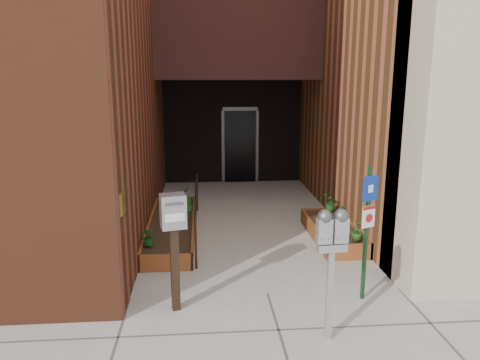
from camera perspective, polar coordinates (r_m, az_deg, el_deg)
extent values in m
plane|color=#9E9991|center=(7.10, 3.36, -13.68)|extent=(80.00, 80.00, 0.00)
cube|color=#9C5C2D|center=(15.21, 23.71, 18.86)|extent=(8.00, 13.70, 10.00)
cube|color=tan|center=(7.41, 23.33, 4.31)|extent=(1.10, 1.20, 4.40)
cube|color=black|center=(12.33, -0.46, 16.83)|extent=(4.20, 2.00, 2.00)
cube|color=black|center=(13.81, -0.88, 6.04)|extent=(4.00, 0.30, 3.00)
cube|color=black|center=(13.71, 0.01, 4.09)|extent=(0.90, 0.06, 2.10)
cube|color=#B79338|center=(6.39, -14.17, -2.69)|extent=(0.04, 0.30, 0.30)
cube|color=brown|center=(7.83, -9.08, -9.95)|extent=(0.90, 0.04, 0.30)
cube|color=brown|center=(11.19, -7.78, -2.82)|extent=(0.90, 0.04, 0.30)
cube|color=brown|center=(9.53, -10.90, -5.78)|extent=(0.04, 3.60, 0.30)
cube|color=brown|center=(9.48, -5.70, -5.72)|extent=(0.04, 3.60, 0.30)
cube|color=black|center=(9.50, -8.31, -5.87)|extent=(0.82, 3.52, 0.26)
cube|color=brown|center=(8.38, 13.28, -8.57)|extent=(0.80, 0.04, 0.30)
cube|color=brown|center=(10.34, 9.63, -4.23)|extent=(0.80, 0.04, 0.30)
cube|color=brown|center=(9.26, 8.99, -6.28)|extent=(0.04, 2.20, 0.30)
cube|color=brown|center=(9.46, 13.49, -6.06)|extent=(0.04, 2.20, 0.30)
cube|color=black|center=(9.36, 11.26, -6.29)|extent=(0.72, 2.12, 0.26)
cylinder|color=black|center=(7.77, -5.40, -7.65)|extent=(0.04, 0.04, 0.90)
cylinder|color=black|center=(10.92, -5.25, -1.52)|extent=(0.04, 0.04, 0.90)
cylinder|color=black|center=(9.22, -5.37, -1.51)|extent=(0.04, 3.30, 0.04)
cube|color=#A7A7A9|center=(5.86, 10.82, -13.70)|extent=(0.07, 0.07, 1.15)
cube|color=#A7A7A9|center=(5.61, 11.10, -8.04)|extent=(0.35, 0.16, 0.09)
cube|color=#A7A7A9|center=(5.51, 10.23, -6.11)|extent=(0.18, 0.13, 0.30)
sphere|color=#59595B|center=(5.46, 10.30, -4.40)|extent=(0.17, 0.17, 0.17)
cube|color=white|center=(5.45, 10.44, -6.08)|extent=(0.10, 0.01, 0.06)
cube|color=#B21414|center=(5.48, 10.40, -6.99)|extent=(0.10, 0.01, 0.03)
cube|color=#A7A7A9|center=(5.58, 12.14, -5.97)|extent=(0.18, 0.13, 0.30)
sphere|color=#59595B|center=(5.52, 12.22, -4.28)|extent=(0.17, 0.17, 0.17)
cube|color=white|center=(5.52, 12.37, -5.94)|extent=(0.10, 0.01, 0.06)
cube|color=#B21414|center=(5.55, 12.32, -6.84)|extent=(0.10, 0.01, 0.03)
cube|color=#153A1D|center=(6.80, 15.11, -6.42)|extent=(0.06, 0.06, 1.95)
cube|color=navy|center=(6.60, 15.61, -1.02)|extent=(0.25, 0.13, 0.35)
cube|color=white|center=(6.59, 15.64, -1.02)|extent=(0.09, 0.05, 0.11)
cube|color=white|center=(6.70, 15.40, -4.33)|extent=(0.21, 0.11, 0.31)
cube|color=#B21414|center=(6.66, 15.50, -3.28)|extent=(0.21, 0.10, 0.05)
cylinder|color=#B21414|center=(6.70, 15.46, -4.50)|extent=(0.12, 0.06, 0.12)
cube|color=black|center=(6.48, -7.93, -10.67)|extent=(0.13, 0.13, 1.19)
cube|color=#A7A7A9|center=(6.20, -8.17, -3.78)|extent=(0.37, 0.31, 0.46)
cube|color=#59595B|center=(6.05, -8.01, -2.93)|extent=(0.23, 0.06, 0.04)
cube|color=white|center=(6.10, -7.95, -4.59)|extent=(0.26, 0.07, 0.11)
imported|color=#164F17|center=(8.16, -11.04, -6.73)|extent=(0.38, 0.38, 0.32)
imported|color=#235E1A|center=(9.58, -6.51, -3.38)|extent=(0.27, 0.27, 0.38)
imported|color=#1D621C|center=(9.89, -6.47, -2.88)|extent=(0.30, 0.30, 0.37)
imported|color=#21621C|center=(10.43, -6.59, -1.96)|extent=(0.23, 0.23, 0.41)
imported|color=#225017|center=(8.48, 14.08, -6.01)|extent=(0.23, 0.23, 0.35)
imported|color=#205518|center=(9.57, 12.36, -3.88)|extent=(0.22, 0.22, 0.30)
imported|color=#19591D|center=(10.13, 10.94, -2.72)|extent=(0.45, 0.45, 0.36)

